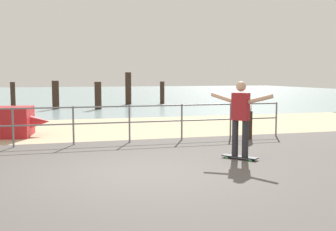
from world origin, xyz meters
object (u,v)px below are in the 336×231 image
object	(u,v)px
skateboard	(240,157)
bollard_short	(249,126)
skateboarder	(241,114)
seagull	(250,109)

from	to	relation	value
skateboard	bollard_short	distance (m)	2.95
skateboarder	bollard_short	bearing A→B (deg)	59.56
skateboard	bollard_short	bearing A→B (deg)	59.56
skateboarder	bollard_short	size ratio (longest dim) A/B	1.99
skateboard	skateboarder	size ratio (longest dim) A/B	0.45
skateboarder	seagull	world-z (taller)	skateboarder
skateboard	seagull	size ratio (longest dim) A/B	1.75
skateboarder	bollard_short	xyz separation A→B (m)	(1.49, 2.53, -0.60)
bollard_short	seagull	distance (m)	0.49
skateboard	seagull	xyz separation A→B (m)	(1.50, 2.54, 0.84)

